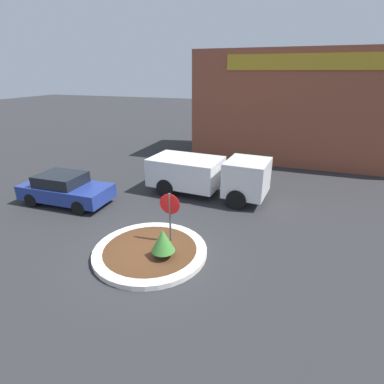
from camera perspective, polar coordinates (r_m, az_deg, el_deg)
The scene contains 7 objects.
ground_plane at distance 10.67m, azimuth -7.92°, elevation -11.49°, with size 120.00×120.00×0.00m, color #2D2D30.
traffic_island at distance 10.62m, azimuth -7.94°, elevation -11.08°, with size 3.91×3.91×0.18m.
stop_sign at distance 10.41m, azimuth -4.23°, elevation -3.44°, with size 0.74×0.07×2.01m.
island_shrub at distance 9.81m, azimuth -5.57°, elevation -9.16°, with size 0.78×0.78×0.99m.
utility_truck at distance 14.91m, azimuth 2.99°, elevation 3.46°, with size 6.01×2.70×2.03m.
storefront_building at distance 22.88m, azimuth 22.24°, elevation 14.77°, with size 15.66×6.07×7.17m.
parked_sedan_blue at distance 15.28m, azimuth -22.99°, elevation 0.57°, with size 4.26×2.00×1.44m.
Camera 1 is at (4.33, -7.81, 5.85)m, focal length 28.00 mm.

